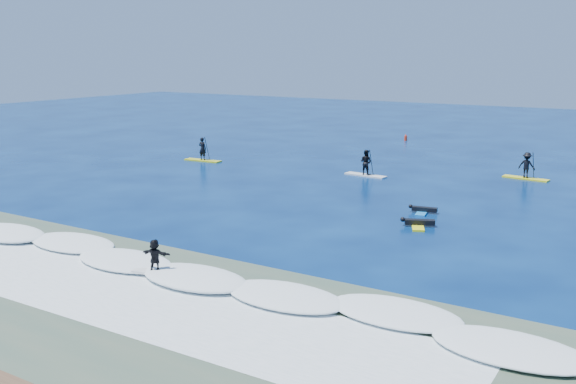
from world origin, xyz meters
The scene contains 11 objects.
ground centered at (0.00, 0.00, 0.00)m, with size 160.00×160.00×0.00m, color #031741.
shallow_water centered at (0.00, -14.00, 0.01)m, with size 90.00×13.00×0.01m, color #3E5543.
breaking_wave centered at (0.00, -10.00, 0.00)m, with size 40.00×6.00×0.30m, color white.
whitewater centered at (0.00, -13.00, 0.00)m, with size 34.00×5.00×0.02m, color silver.
sup_paddler_left centered at (-12.79, 11.98, 0.71)m, with size 3.29×1.03×2.28m.
sup_paddler_center centered at (1.44, 13.11, 0.83)m, with size 3.24×1.13×2.23m.
sup_paddler_right centered at (11.64, 18.00, 0.87)m, with size 3.24×1.19×2.22m.
prone_paddler_near centered at (9.55, 1.98, 0.16)m, with size 1.72×2.29×0.47m.
prone_paddler_far centered at (8.80, 4.83, 0.14)m, with size 1.61×2.08×0.42m.
wave_surfer centered at (3.30, -10.88, 0.81)m, with size 2.06×0.95×1.44m.
marker_buoy centered at (-3.04, 32.40, 0.31)m, with size 0.29×0.29×0.70m.
Camera 1 is at (20.62, -28.92, 8.89)m, focal length 40.00 mm.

